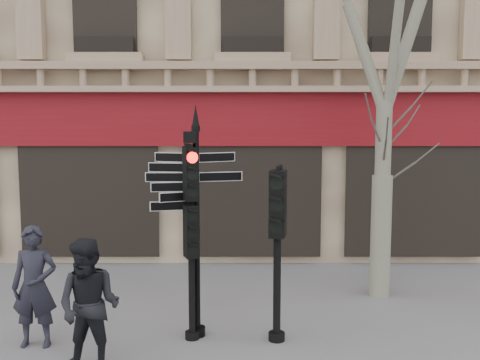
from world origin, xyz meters
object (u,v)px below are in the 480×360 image
object	(u,v)px
fingerpost	(196,183)
traffic_signal_secondary	(277,223)
traffic_signal_main	(191,210)
pedestrian_a	(35,286)
pedestrian_b	(89,306)

from	to	relation	value
fingerpost	traffic_signal_secondary	xyz separation A→B (m)	(1.30, -0.19, -0.62)
fingerpost	traffic_signal_main	distance (m)	0.45
fingerpost	traffic_signal_secondary	world-z (taller)	fingerpost
traffic_signal_main	traffic_signal_secondary	bearing A→B (deg)	-22.59
pedestrian_a	traffic_signal_main	bearing A→B (deg)	3.51
traffic_signal_secondary	pedestrian_b	xyz separation A→B (m)	(-2.71, -1.10, -0.98)
traffic_signal_secondary	pedestrian_b	bearing A→B (deg)	-146.38
pedestrian_a	pedestrian_b	bearing A→B (deg)	-41.63
traffic_signal_main	traffic_signal_secondary	xyz separation A→B (m)	(1.37, -0.06, -0.20)
fingerpost	pedestrian_a	world-z (taller)	fingerpost
traffic_signal_main	traffic_signal_secondary	distance (m)	1.39
traffic_signal_main	pedestrian_a	world-z (taller)	traffic_signal_main
traffic_signal_main	pedestrian_b	bearing A→B (deg)	-159.01
fingerpost	pedestrian_b	size ratio (longest dim) A/B	1.99
traffic_signal_main	pedestrian_b	world-z (taller)	traffic_signal_main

